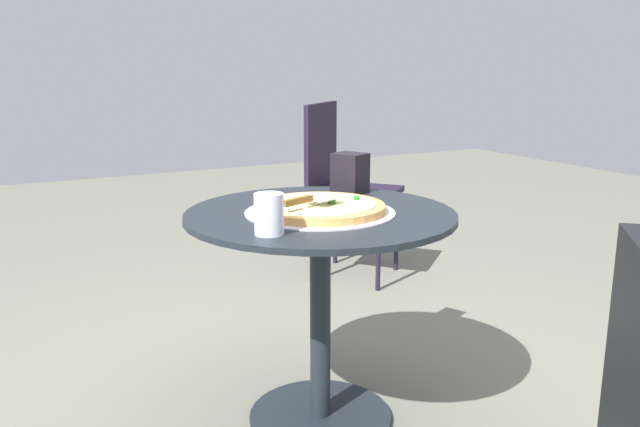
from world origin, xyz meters
TOP-DOWN VIEW (x-y plane):
  - ground_plane at (0.00, 0.00)m, footprint 10.00×10.00m
  - patio_table at (0.00, 0.00)m, footprint 0.81×0.81m
  - pizza_on_tray at (0.01, -0.01)m, footprint 0.45×0.45m
  - pizza_server at (0.05, -0.06)m, footprint 0.12×0.21m
  - drinking_cup at (0.17, -0.24)m, footprint 0.08×0.08m
  - napkin_dispenser at (-0.21, 0.23)m, footprint 0.13×0.12m
  - patio_chair_far at (-1.25, 0.79)m, footprint 0.59×0.59m

SIDE VIEW (x-z plane):
  - ground_plane at x=0.00m, z-range 0.00..0.00m
  - patio_table at x=0.00m, z-range 0.15..0.84m
  - patio_chair_far at x=-1.25m, z-range 0.08..0.99m
  - pizza_on_tray at x=0.01m, z-range 0.68..0.72m
  - pizza_server at x=0.05m, z-range 0.73..0.75m
  - drinking_cup at x=0.17m, z-range 0.69..0.80m
  - napkin_dispenser at x=-0.21m, z-range 0.69..0.82m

